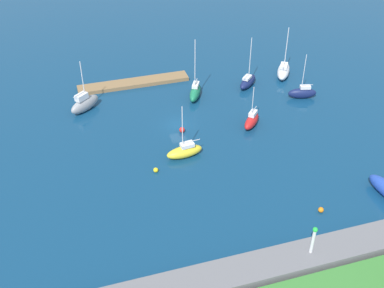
{
  "coord_description": "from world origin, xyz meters",
  "views": [
    {
      "loc": [
        16.17,
        60.9,
        41.81
      ],
      "look_at": [
        0.0,
        7.57,
        1.5
      ],
      "focal_mm": 44.8,
      "sensor_mm": 36.0,
      "label": 1
    }
  ],
  "objects_px": {
    "mooring_buoy_yellow": "(156,170)",
    "sailboat_navy_inner_mooring": "(302,93)",
    "sailboat_gray_far_south": "(85,103)",
    "sailboat_yellow_west_end": "(185,151)",
    "harbor_beacon": "(313,238)",
    "sailboat_navy_east_end": "(248,81)",
    "sailboat_green_near_pier": "(195,92)",
    "sailboat_white_along_channel": "(283,71)",
    "mooring_buoy_red": "(182,130)",
    "pier_dock": "(134,83)",
    "sailboat_red_off_beacon": "(252,120)",
    "mooring_buoy_orange": "(321,210)"
  },
  "relations": [
    {
      "from": "sailboat_green_near_pier",
      "to": "mooring_buoy_orange",
      "type": "xyz_separation_m",
      "value": [
        -6.64,
        31.48,
        -0.74
      ]
    },
    {
      "from": "sailboat_yellow_west_end",
      "to": "mooring_buoy_yellow",
      "type": "relative_size",
      "value": 12.27
    },
    {
      "from": "sailboat_yellow_west_end",
      "to": "sailboat_green_near_pier",
      "type": "distance_m",
      "value": 16.87
    },
    {
      "from": "sailboat_yellow_west_end",
      "to": "sailboat_gray_far_south",
      "type": "relative_size",
      "value": 0.97
    },
    {
      "from": "sailboat_yellow_west_end",
      "to": "sailboat_navy_inner_mooring",
      "type": "distance_m",
      "value": 25.94
    },
    {
      "from": "sailboat_navy_east_end",
      "to": "sailboat_navy_inner_mooring",
      "type": "bearing_deg",
      "value": -85.43
    },
    {
      "from": "sailboat_navy_east_end",
      "to": "sailboat_white_along_channel",
      "type": "distance_m",
      "value": 7.91
    },
    {
      "from": "sailboat_green_near_pier",
      "to": "mooring_buoy_yellow",
      "type": "xyz_separation_m",
      "value": [
        11.2,
        17.86,
        -0.74
      ]
    },
    {
      "from": "harbor_beacon",
      "to": "sailboat_white_along_channel",
      "type": "distance_m",
      "value": 43.95
    },
    {
      "from": "mooring_buoy_red",
      "to": "sailboat_white_along_channel",
      "type": "bearing_deg",
      "value": -151.85
    },
    {
      "from": "sailboat_yellow_west_end",
      "to": "sailboat_gray_far_south",
      "type": "bearing_deg",
      "value": -60.52
    },
    {
      "from": "sailboat_green_near_pier",
      "to": "mooring_buoy_red",
      "type": "xyz_separation_m",
      "value": [
        5.08,
        9.56,
        -0.65
      ]
    },
    {
      "from": "sailboat_gray_far_south",
      "to": "sailboat_green_near_pier",
      "type": "relative_size",
      "value": 0.81
    },
    {
      "from": "mooring_buoy_red",
      "to": "mooring_buoy_yellow",
      "type": "relative_size",
      "value": 1.26
    },
    {
      "from": "sailboat_red_off_beacon",
      "to": "mooring_buoy_yellow",
      "type": "distance_m",
      "value": 18.36
    },
    {
      "from": "sailboat_red_off_beacon",
      "to": "sailboat_white_along_channel",
      "type": "height_order",
      "value": "sailboat_white_along_channel"
    },
    {
      "from": "sailboat_white_along_channel",
      "to": "mooring_buoy_yellow",
      "type": "xyz_separation_m",
      "value": [
        29.08,
        20.58,
        -0.79
      ]
    },
    {
      "from": "sailboat_gray_far_south",
      "to": "sailboat_yellow_west_end",
      "type": "bearing_deg",
      "value": -92.29
    },
    {
      "from": "harbor_beacon",
      "to": "mooring_buoy_red",
      "type": "bearing_deg",
      "value": -76.93
    },
    {
      "from": "sailboat_navy_inner_mooring",
      "to": "mooring_buoy_orange",
      "type": "bearing_deg",
      "value": 81.65
    },
    {
      "from": "pier_dock",
      "to": "sailboat_gray_far_south",
      "type": "relative_size",
      "value": 2.28
    },
    {
      "from": "sailboat_yellow_west_end",
      "to": "sailboat_gray_far_south",
      "type": "distance_m",
      "value": 20.78
    },
    {
      "from": "sailboat_navy_east_end",
      "to": "sailboat_red_off_beacon",
      "type": "xyz_separation_m",
      "value": [
        4.31,
        12.11,
        0.08
      ]
    },
    {
      "from": "harbor_beacon",
      "to": "sailboat_navy_east_end",
      "type": "distance_m",
      "value": 40.11
    },
    {
      "from": "sailboat_yellow_west_end",
      "to": "sailboat_gray_far_south",
      "type": "height_order",
      "value": "sailboat_gray_far_south"
    },
    {
      "from": "sailboat_red_off_beacon",
      "to": "sailboat_white_along_channel",
      "type": "bearing_deg",
      "value": -178.24
    },
    {
      "from": "sailboat_white_along_channel",
      "to": "mooring_buoy_yellow",
      "type": "relative_size",
      "value": 13.55
    },
    {
      "from": "sailboat_gray_far_south",
      "to": "sailboat_green_near_pier",
      "type": "distance_m",
      "value": 18.64
    },
    {
      "from": "mooring_buoy_yellow",
      "to": "sailboat_navy_inner_mooring",
      "type": "bearing_deg",
      "value": -156.68
    },
    {
      "from": "sailboat_navy_inner_mooring",
      "to": "sailboat_green_near_pier",
      "type": "bearing_deg",
      "value": -3.12
    },
    {
      "from": "pier_dock",
      "to": "mooring_buoy_yellow",
      "type": "xyz_separation_m",
      "value": [
        1.94,
        25.37,
        0.01
      ]
    },
    {
      "from": "sailboat_green_near_pier",
      "to": "sailboat_white_along_channel",
      "type": "relative_size",
      "value": 1.15
    },
    {
      "from": "sailboat_gray_far_south",
      "to": "sailboat_green_near_pier",
      "type": "xyz_separation_m",
      "value": [
        -18.6,
        1.22,
        -0.22
      ]
    },
    {
      "from": "sailboat_navy_east_end",
      "to": "sailboat_yellow_west_end",
      "type": "bearing_deg",
      "value": -178.32
    },
    {
      "from": "sailboat_yellow_west_end",
      "to": "sailboat_white_along_channel",
      "type": "xyz_separation_m",
      "value": [
        -24.28,
        -18.33,
        0.2
      ]
    },
    {
      "from": "sailboat_green_near_pier",
      "to": "harbor_beacon",
      "type": "bearing_deg",
      "value": 29.36
    },
    {
      "from": "sailboat_yellow_west_end",
      "to": "sailboat_navy_inner_mooring",
      "type": "xyz_separation_m",
      "value": [
        -23.89,
        -10.11,
        0.08
      ]
    },
    {
      "from": "sailboat_green_near_pier",
      "to": "sailboat_yellow_west_end",
      "type": "bearing_deg",
      "value": 4.76
    },
    {
      "from": "sailboat_navy_east_end",
      "to": "sailboat_navy_inner_mooring",
      "type": "xyz_separation_m",
      "value": [
        -7.34,
        6.58,
        0.08
      ]
    },
    {
      "from": "sailboat_red_off_beacon",
      "to": "mooring_buoy_yellow",
      "type": "relative_size",
      "value": 10.28
    },
    {
      "from": "pier_dock",
      "to": "sailboat_yellow_west_end",
      "type": "xyz_separation_m",
      "value": [
        -2.85,
        23.12,
        0.59
      ]
    },
    {
      "from": "harbor_beacon",
      "to": "mooring_buoy_orange",
      "type": "distance_m",
      "value": 8.89
    },
    {
      "from": "pier_dock",
      "to": "sailboat_green_near_pier",
      "type": "relative_size",
      "value": 1.85
    },
    {
      "from": "pier_dock",
      "to": "sailboat_navy_inner_mooring",
      "type": "bearing_deg",
      "value": 154.07
    },
    {
      "from": "harbor_beacon",
      "to": "mooring_buoy_yellow",
      "type": "height_order",
      "value": "harbor_beacon"
    },
    {
      "from": "pier_dock",
      "to": "sailboat_gray_far_south",
      "type": "bearing_deg",
      "value": 34.0
    },
    {
      "from": "pier_dock",
      "to": "sailboat_white_along_channel",
      "type": "height_order",
      "value": "sailboat_white_along_channel"
    },
    {
      "from": "sailboat_white_along_channel",
      "to": "sailboat_red_off_beacon",
      "type": "bearing_deg",
      "value": 170.64
    },
    {
      "from": "sailboat_navy_inner_mooring",
      "to": "mooring_buoy_yellow",
      "type": "xyz_separation_m",
      "value": [
        28.69,
        12.37,
        -0.67
      ]
    },
    {
      "from": "pier_dock",
      "to": "harbor_beacon",
      "type": "distance_m",
      "value": 46.89
    }
  ]
}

